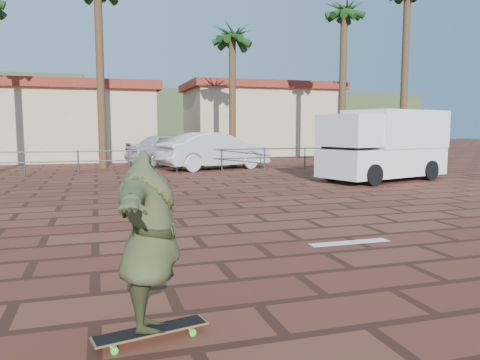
% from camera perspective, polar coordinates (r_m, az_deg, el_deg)
% --- Properties ---
extents(ground, '(120.00, 120.00, 0.00)m').
position_cam_1_polar(ground, '(8.76, 5.26, -6.11)').
color(ground, brown).
rests_on(ground, ground).
extents(paint_stripe, '(1.40, 0.22, 0.01)m').
position_cam_1_polar(paint_stripe, '(8.02, 13.23, -7.41)').
color(paint_stripe, white).
rests_on(paint_stripe, ground).
extents(guardrail, '(24.06, 0.06, 1.00)m').
position_cam_1_polar(guardrail, '(20.21, -7.72, 2.88)').
color(guardrail, '#47494F').
rests_on(guardrail, ground).
extents(palm_center, '(2.40, 2.40, 7.75)m').
position_cam_1_polar(palm_center, '(24.78, -0.94, 16.76)').
color(palm_center, brown).
rests_on(palm_center, ground).
extents(palm_right, '(2.40, 2.40, 9.05)m').
position_cam_1_polar(palm_right, '(25.75, 12.59, 18.99)').
color(palm_right, brown).
rests_on(palm_right, ground).
extents(building_west, '(12.60, 7.60, 4.50)m').
position_cam_1_polar(building_west, '(30.04, -22.41, 6.63)').
color(building_west, beige).
rests_on(building_west, ground).
extents(building_east, '(10.60, 6.60, 5.00)m').
position_cam_1_polar(building_east, '(33.85, 2.43, 7.45)').
color(building_east, beige).
rests_on(building_east, ground).
extents(hill_front, '(70.00, 18.00, 6.00)m').
position_cam_1_polar(hill_front, '(58.01, -13.91, 7.27)').
color(hill_front, '#384C28').
rests_on(hill_front, ground).
extents(longboard, '(1.05, 0.44, 0.10)m').
position_cam_1_polar(longboard, '(4.46, -10.79, -17.65)').
color(longboard, olive).
rests_on(longboard, ground).
extents(skateboarder, '(0.84, 2.02, 1.59)m').
position_cam_1_polar(skateboarder, '(4.19, -11.02, -7.41)').
color(skateboarder, '#3F4726').
rests_on(skateboarder, longboard).
extents(campervan, '(5.23, 3.34, 2.52)m').
position_cam_1_polar(campervan, '(17.67, 17.17, 4.25)').
color(campervan, white).
rests_on(campervan, ground).
extents(car_silver, '(5.15, 3.18, 1.64)m').
position_cam_1_polar(car_silver, '(24.20, -8.08, 3.76)').
color(car_silver, '#B7B9BF').
rests_on(car_silver, ground).
extents(car_white, '(5.43, 3.18, 1.69)m').
position_cam_1_polar(car_white, '(21.57, -3.12, 3.58)').
color(car_white, silver).
rests_on(car_white, ground).
extents(street_sign, '(0.43, 0.18, 2.20)m').
position_cam_1_polar(street_sign, '(23.63, 15.61, 5.27)').
color(street_sign, gray).
rests_on(street_sign, ground).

